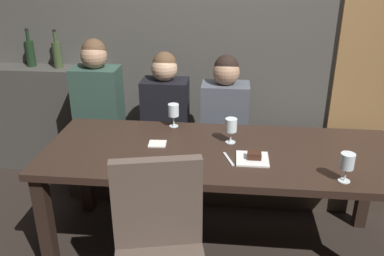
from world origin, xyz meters
The scene contains 17 objects.
ground centered at (0.00, 0.00, 0.00)m, with size 9.00×9.00×0.00m, color black.
back_wall_tiled centered at (0.00, 1.22, 1.50)m, with size 6.00×0.12×3.00m, color #4C4944.
back_counter centered at (-1.55, 1.04, 0.47)m, with size 1.10×0.28×0.95m, color #413E3A.
dining_table centered at (0.00, 0.00, 0.65)m, with size 2.20×0.84×0.74m.
banquette_bench centered at (0.00, 0.70, 0.23)m, with size 2.50×0.44×0.45m.
chair_near_side centered at (-0.26, -0.72, 0.56)m, with size 0.53×0.53×0.98m.
diner_redhead centered at (-0.99, 0.67, 0.84)m, with size 0.36×0.24×0.83m.
diner_bearded centered at (-0.47, 0.73, 0.79)m, with size 0.36×0.24×0.73m.
diner_far_end centered at (0.01, 0.68, 0.79)m, with size 0.36×0.24×0.73m.
wine_bottle_dark_red centered at (-1.70, 1.06, 1.07)m, with size 0.08×0.08×0.33m.
wine_bottle_pale_label centered at (-1.44, 1.04, 1.07)m, with size 0.08×0.08×0.33m.
wine_glass_far_left centered at (0.67, -0.31, 0.86)m, with size 0.08×0.08×0.16m.
wine_glass_center_back centered at (-0.34, 0.34, 0.85)m, with size 0.08×0.08×0.16m.
wine_glass_near_left centered at (0.06, 0.12, 0.86)m, with size 0.08×0.08×0.16m.
dessert_plate centered at (0.19, -0.11, 0.75)m, with size 0.19×0.19×0.05m.
fork_on_table centered at (0.05, -0.12, 0.74)m, with size 0.02×0.17×0.01m, color silver.
folded_napkin centered at (-0.41, 0.04, 0.74)m, with size 0.11×0.10×0.01m, color silver.
Camera 1 is at (0.05, -2.27, 1.86)m, focal length 38.16 mm.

